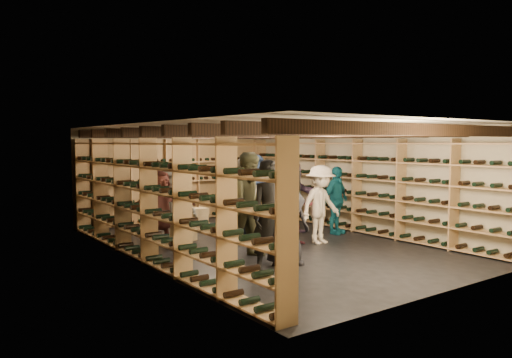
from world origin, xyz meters
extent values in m
plane|color=black|center=(0.00, 0.00, 0.00)|extent=(8.00, 8.00, 0.00)
cube|color=#B7AC8E|center=(0.00, 4.00, 1.20)|extent=(5.50, 0.02, 2.40)
cube|color=#B7AC8E|center=(0.00, -4.00, 1.20)|extent=(5.50, 0.02, 2.40)
cube|color=#B7AC8E|center=(-2.75, 0.00, 1.20)|extent=(0.02, 8.00, 2.40)
cube|color=#B7AC8E|center=(2.75, 0.00, 1.20)|extent=(0.02, 8.00, 2.40)
cube|color=beige|center=(0.00, 0.00, 2.40)|extent=(5.50, 8.00, 0.01)
cube|color=black|center=(0.00, -3.50, 2.26)|extent=(5.40, 0.12, 0.18)
cube|color=black|center=(0.00, -2.62, 2.26)|extent=(5.40, 0.12, 0.18)
cube|color=black|center=(0.00, -1.75, 2.26)|extent=(5.40, 0.12, 0.18)
cube|color=black|center=(0.00, -0.88, 2.26)|extent=(5.40, 0.12, 0.18)
cube|color=black|center=(0.00, 0.00, 2.26)|extent=(5.40, 0.12, 0.18)
cube|color=black|center=(0.00, 0.88, 2.26)|extent=(5.40, 0.12, 0.18)
cube|color=black|center=(0.00, 1.75, 2.26)|extent=(5.40, 0.12, 0.18)
cube|color=black|center=(0.00, 2.62, 2.26)|extent=(5.40, 0.12, 0.18)
cube|color=black|center=(0.00, 3.50, 2.26)|extent=(5.40, 0.12, 0.18)
cube|color=#A2744E|center=(-2.57, 0.00, 1.07)|extent=(0.32, 7.50, 2.15)
cube|color=#A2744E|center=(2.57, 0.00, 1.07)|extent=(0.32, 7.50, 2.15)
cube|color=#A2744E|center=(0.00, 3.83, 1.07)|extent=(4.70, 0.30, 2.15)
cube|color=tan|center=(-1.22, 1.30, 0.09)|extent=(0.57, 0.46, 0.17)
cube|color=tan|center=(-1.22, 1.30, 0.26)|extent=(0.57, 0.46, 0.17)
cube|color=tan|center=(-1.22, 1.30, 0.43)|extent=(0.57, 0.46, 0.17)
cube|color=tan|center=(-1.22, 1.30, 0.59)|extent=(0.57, 0.46, 0.17)
cube|color=tan|center=(-0.35, 2.36, 0.09)|extent=(0.53, 0.38, 0.17)
cube|color=tan|center=(-0.35, 2.36, 0.26)|extent=(0.53, 0.38, 0.17)
cube|color=tan|center=(-0.35, 2.36, 0.43)|extent=(0.53, 0.38, 0.17)
cube|color=tan|center=(0.74, 2.20, 0.09)|extent=(0.55, 0.41, 0.17)
imported|color=black|center=(-0.78, -1.54, 0.87)|extent=(0.91, 0.65, 1.75)
imported|color=black|center=(-1.28, -1.76, 0.90)|extent=(0.73, 0.56, 1.80)
imported|color=brown|center=(-0.92, -0.74, 0.95)|extent=(0.96, 0.76, 1.90)
imported|color=beige|center=(0.94, -0.53, 0.80)|extent=(1.09, 0.69, 1.61)
imported|color=#146576|center=(1.97, 0.06, 0.77)|extent=(0.96, 0.58, 1.53)
imported|color=brown|center=(-1.93, 0.94, 0.77)|extent=(1.47, 0.57, 1.55)
imported|color=#1A2843|center=(0.45, 1.14, 0.91)|extent=(0.96, 0.70, 1.82)
imported|color=gray|center=(-0.37, 0.28, 0.88)|extent=(0.69, 0.51, 1.75)
imported|color=#4B1B23|center=(0.44, -0.31, 0.77)|extent=(0.91, 0.81, 1.55)
imported|color=#A5A497|center=(-1.52, 1.30, 0.81)|extent=(1.17, 0.85, 1.63)
imported|color=#224B31|center=(0.77, 0.49, 0.91)|extent=(1.09, 0.50, 1.82)
imported|color=slate|center=(1.25, 0.75, 0.83)|extent=(1.55, 0.52, 1.66)
camera|label=1|loc=(-6.03, -7.99, 2.08)|focal=35.00mm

